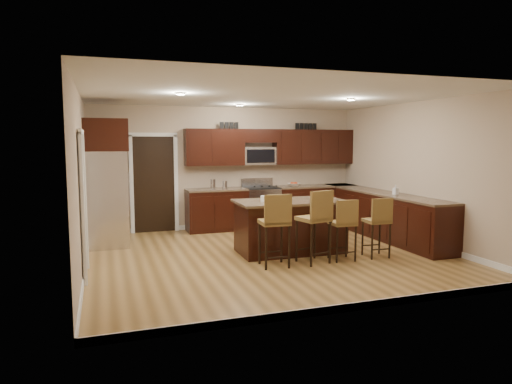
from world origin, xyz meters
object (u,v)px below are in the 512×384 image
object	(u,v)px
island	(290,228)
stool_extra	(378,220)
stool_left	(276,222)
stool_mid	(316,218)
stool_right	(344,223)
refrigerator	(107,181)
range	(261,207)

from	to	relation	value
island	stool_extra	world-z (taller)	stool_extra
stool_left	stool_mid	size ratio (longest dim) A/B	0.97
stool_mid	stool_right	bearing A→B (deg)	-12.69
refrigerator	island	bearing A→B (deg)	-27.37
island	stool_right	bearing A→B (deg)	-53.93
stool_mid	stool_right	size ratio (longest dim) A/B	1.17
range	stool_mid	distance (m)	3.20
range	stool_extra	xyz separation A→B (m)	(0.97, -3.17, 0.16)
stool_left	stool_extra	bearing A→B (deg)	3.71
island	stool_right	xyz separation A→B (m)	(0.59, -0.84, 0.20)
stool_right	stool_extra	size ratio (longest dim) A/B	1.00
stool_left	stool_extra	size ratio (longest dim) A/B	1.13
refrigerator	stool_extra	world-z (taller)	refrigerator
island	refrigerator	xyz separation A→B (m)	(-3.03, 1.57, 0.78)
refrigerator	stool_mid	bearing A→B (deg)	-37.77
island	stool_left	bearing A→B (deg)	-124.58
island	stool_right	world-z (taller)	stool_right
island	refrigerator	distance (m)	3.50
stool_mid	stool_extra	world-z (taller)	stool_mid
stool_mid	refrigerator	bearing A→B (deg)	128.61
stool_right	refrigerator	xyz separation A→B (m)	(-3.62, 2.41, 0.57)
refrigerator	stool_extra	distance (m)	4.94
stool_mid	stool_right	distance (m)	0.51
stool_mid	refrigerator	xyz separation A→B (m)	(-3.12, 2.42, 0.47)
island	refrigerator	world-z (taller)	refrigerator
range	stool_left	bearing A→B (deg)	-105.34
island	range	bearing A→B (deg)	84.35
range	stool_mid	xyz separation A→B (m)	(-0.18, -3.18, 0.27)
stool_left	stool_mid	distance (m)	0.69
stool_mid	stool_extra	size ratio (longest dim) A/B	1.17
range	stool_right	distance (m)	3.19
stool_extra	refrigerator	bearing A→B (deg)	153.97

